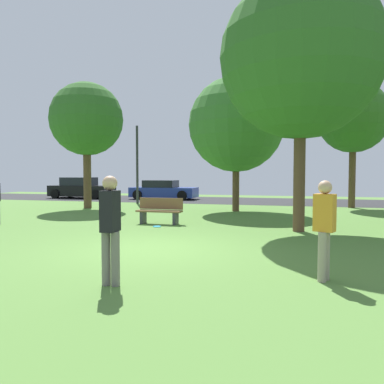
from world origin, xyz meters
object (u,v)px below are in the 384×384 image
at_px(maple_tree_near, 353,118).
at_px(parked_car_blue, 163,190).
at_px(person_bystander, 110,225).
at_px(oak_tree_center, 236,125).
at_px(street_lamp_post, 137,165).
at_px(parked_car_black, 81,189).
at_px(person_catcher, 324,226).
at_px(birch_tree_lone, 87,120).
at_px(frisbee_disc, 157,226).
at_px(maple_tree_far, 301,58).
at_px(park_bench, 160,211).

xyz_separation_m(maple_tree_near, parked_car_blue, (-11.46, 3.48, -3.96)).
bearing_deg(parked_car_blue, person_bystander, -72.69).
relative_size(oak_tree_center, street_lamp_post, 1.38).
relative_size(person_bystander, parked_car_black, 0.39).
height_order(parked_car_black, parked_car_blue, parked_car_black).
xyz_separation_m(person_catcher, parked_car_black, (-15.16, 17.33, -0.25)).
relative_size(birch_tree_lone, street_lamp_post, 1.40).
distance_m(birch_tree_lone, parked_car_blue, 8.33).
bearing_deg(street_lamp_post, parked_car_blue, 87.22).
relative_size(birch_tree_lone, frisbee_disc, 23.33).
height_order(maple_tree_far, maple_tree_near, maple_tree_far).
relative_size(maple_tree_near, frisbee_disc, 23.53).
distance_m(birch_tree_lone, park_bench, 8.27).
relative_size(parked_car_black, parked_car_blue, 0.99).
bearing_deg(street_lamp_post, maple_tree_far, -43.30).
height_order(oak_tree_center, maple_tree_far, maple_tree_far).
bearing_deg(frisbee_disc, maple_tree_far, 3.15).
height_order(person_catcher, street_lamp_post, street_lamp_post).
relative_size(parked_car_black, park_bench, 2.77).
distance_m(maple_tree_far, parked_car_black, 19.52).
bearing_deg(maple_tree_near, frisbee_disc, -128.05).
bearing_deg(parked_car_blue, person_catcher, -62.71).
distance_m(person_catcher, parked_car_black, 23.03).
bearing_deg(street_lamp_post, person_bystander, -67.97).
bearing_deg(maple_tree_near, person_bystander, -109.68).
relative_size(oak_tree_center, maple_tree_near, 0.98).
xyz_separation_m(park_bench, street_lamp_post, (-4.31, 7.97, 1.79)).
bearing_deg(oak_tree_center, parked_car_blue, 131.45).
height_order(maple_tree_far, park_bench, maple_tree_far).
height_order(oak_tree_center, frisbee_disc, oak_tree_center).
distance_m(person_catcher, parked_car_blue, 20.03).
bearing_deg(maple_tree_far, frisbee_disc, -176.85).
bearing_deg(oak_tree_center, frisbee_disc, -106.42).
bearing_deg(maple_tree_far, park_bench, 173.76).
bearing_deg(person_catcher, maple_tree_near, -77.21).
height_order(park_bench, street_lamp_post, street_lamp_post).
xyz_separation_m(oak_tree_center, parked_car_black, (-11.99, 6.34, -3.33)).
xyz_separation_m(maple_tree_near, frisbee_disc, (-7.16, -9.14, -4.54)).
distance_m(oak_tree_center, birch_tree_lone, 7.50).
xyz_separation_m(birch_tree_lone, person_catcher, (10.64, -10.56, -3.53)).
xyz_separation_m(birch_tree_lone, maple_tree_far, (10.27, -5.14, 0.76)).
relative_size(maple_tree_far, parked_car_blue, 1.72).
xyz_separation_m(oak_tree_center, frisbee_disc, (-1.71, -5.81, -3.99)).
height_order(person_catcher, park_bench, person_catcher).
bearing_deg(park_bench, maple_tree_far, 173.76).
bearing_deg(birch_tree_lone, maple_tree_far, -26.58).
distance_m(person_catcher, person_bystander, 3.47).
distance_m(oak_tree_center, maple_tree_near, 6.40).
bearing_deg(parked_car_blue, oak_tree_center, -48.55).
bearing_deg(person_bystander, maple_tree_near, -21.15).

